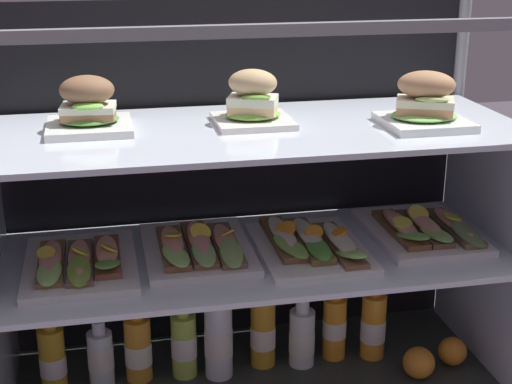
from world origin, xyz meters
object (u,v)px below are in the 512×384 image
object	(u,v)px
open_sandwich_tray_far_right	(424,229)
juice_bottle_back_right	(263,327)
juice_bottle_front_right_end	(373,325)
orange_fruit_near_left_post	(452,351)
plated_roll_sandwich_near_right_corner	(425,106)
plated_roll_sandwich_far_left	(253,103)
open_sandwich_tray_far_left	(198,247)
juice_bottle_near_post	(184,343)
open_sandwich_tray_right_of_center	(80,262)
juice_bottle_back_center	(101,357)
juice_bottle_front_second	(334,325)
juice_bottle_front_fourth	(52,356)
orange_fruit_beside_bottles	(419,363)
juice_bottle_front_left_end	(138,348)
juice_bottle_tucked_behind	(219,338)
juice_bottle_back_left	(302,336)
open_sandwich_tray_near_right_corner	(310,243)
plated_roll_sandwich_near_left_corner	(88,110)

from	to	relation	value
open_sandwich_tray_far_right	juice_bottle_back_right	bearing A→B (deg)	171.67
juice_bottle_front_right_end	orange_fruit_near_left_post	bearing A→B (deg)	-23.74
plated_roll_sandwich_near_right_corner	plated_roll_sandwich_far_left	bearing A→B (deg)	165.09
plated_roll_sandwich_near_right_corner	open_sandwich_tray_far_left	world-z (taller)	plated_roll_sandwich_near_right_corner
plated_roll_sandwich_far_left	juice_bottle_near_post	distance (m)	0.63
open_sandwich_tray_right_of_center	plated_roll_sandwich_near_right_corner	bearing A→B (deg)	-3.69
open_sandwich_tray_right_of_center	juice_bottle_back_center	xyz separation A→B (m)	(0.03, 0.06, -0.28)
juice_bottle_front_second	open_sandwich_tray_far_left	bearing A→B (deg)	-171.93
open_sandwich_tray_far_left	juice_bottle_front_fourth	distance (m)	0.45
juice_bottle_front_fourth	orange_fruit_beside_bottles	bearing A→B (deg)	-9.03
juice_bottle_front_fourth	juice_bottle_front_right_end	xyz separation A→B (m)	(0.81, -0.02, 0.00)
juice_bottle_back_center	juice_bottle_front_left_end	bearing A→B (deg)	7.92
juice_bottle_tucked_behind	juice_bottle_back_center	bearing A→B (deg)	177.25
orange_fruit_near_left_post	juice_bottle_back_left	bearing A→B (deg)	167.82
plated_roll_sandwich_far_left	orange_fruit_near_left_post	world-z (taller)	plated_roll_sandwich_far_left
open_sandwich_tray_right_of_center	open_sandwich_tray_near_right_corner	distance (m)	0.53
open_sandwich_tray_far_left	open_sandwich_tray_far_right	distance (m)	0.56
juice_bottle_back_center	orange_fruit_near_left_post	distance (m)	0.89
juice_bottle_near_post	orange_fruit_near_left_post	size ratio (longest dim) A/B	2.94
juice_bottle_near_post	juice_bottle_back_right	size ratio (longest dim) A/B	0.83
open_sandwich_tray_far_right	juice_bottle_front_right_end	size ratio (longest dim) A/B	1.52
open_sandwich_tray_right_of_center	juice_bottle_back_left	bearing A→B (deg)	6.30
plated_roll_sandwich_far_left	juice_bottle_back_left	size ratio (longest dim) A/B	0.83
open_sandwich_tray_right_of_center	juice_bottle_front_second	bearing A→B (deg)	6.97
open_sandwich_tray_far_right	juice_bottle_front_fourth	bearing A→B (deg)	176.39
juice_bottle_back_right	orange_fruit_near_left_post	size ratio (longest dim) A/B	3.54
open_sandwich_tray_far_right	orange_fruit_near_left_post	distance (m)	0.34
open_sandwich_tray_right_of_center	juice_bottle_back_right	distance (m)	0.51
open_sandwich_tray_right_of_center	juice_bottle_tucked_behind	world-z (taller)	open_sandwich_tray_right_of_center
juice_bottle_tucked_behind	plated_roll_sandwich_far_left	bearing A→B (deg)	-1.49
juice_bottle_front_right_end	orange_fruit_beside_bottles	bearing A→B (deg)	-57.18
juice_bottle_tucked_behind	open_sandwich_tray_right_of_center	bearing A→B (deg)	-170.86
juice_bottle_back_center	juice_bottle_back_left	xyz separation A→B (m)	(0.50, -0.01, 0.00)
open_sandwich_tray_right_of_center	orange_fruit_beside_bottles	bearing A→B (deg)	-4.40
open_sandwich_tray_right_of_center	juice_bottle_front_right_end	xyz separation A→B (m)	(0.72, 0.06, -0.27)
juice_bottle_near_post	juice_bottle_front_left_end	bearing A→B (deg)	177.07
orange_fruit_beside_bottles	plated_roll_sandwich_far_left	bearing A→B (deg)	164.52
plated_roll_sandwich_near_left_corner	open_sandwich_tray_far_left	size ratio (longest dim) A/B	0.55
orange_fruit_beside_bottles	open_sandwich_tray_far_right	bearing A→B (deg)	73.22
juice_bottle_back_right	orange_fruit_beside_bottles	distance (m)	0.40
open_sandwich_tray_far_left	juice_bottle_front_left_end	distance (m)	0.32
juice_bottle_front_fourth	juice_bottle_front_second	xyz separation A→B (m)	(0.71, -0.00, 0.01)
open_sandwich_tray_far_left	orange_fruit_near_left_post	bearing A→B (deg)	-4.34
juice_bottle_back_center	orange_fruit_beside_bottles	distance (m)	0.78
plated_roll_sandwich_far_left	plated_roll_sandwich_near_right_corner	xyz separation A→B (m)	(0.37, -0.10, -0.00)
juice_bottle_back_center	juice_bottle_back_right	bearing A→B (deg)	2.05
juice_bottle_front_fourth	juice_bottle_front_left_end	bearing A→B (deg)	-0.55
open_sandwich_tray_near_right_corner	orange_fruit_near_left_post	xyz separation A→B (m)	(0.38, -0.02, -0.32)
open_sandwich_tray_far_left	juice_bottle_back_center	distance (m)	0.37
open_sandwich_tray_far_left	juice_bottle_front_left_end	bearing A→B (deg)	160.92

